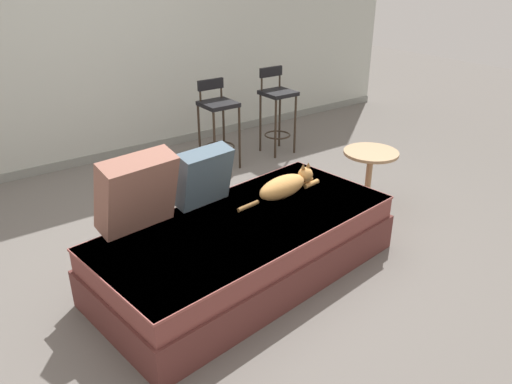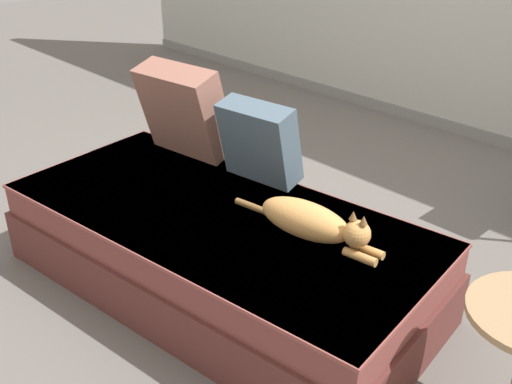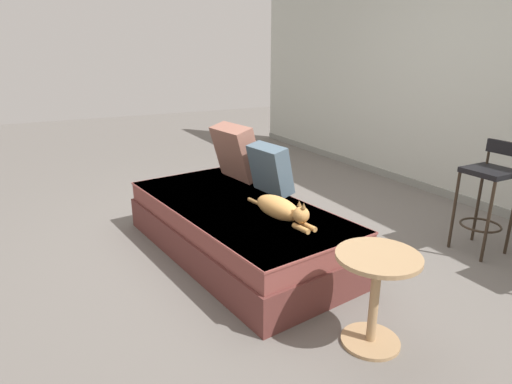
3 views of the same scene
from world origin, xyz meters
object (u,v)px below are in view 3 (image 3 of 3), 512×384
object	(u,v)px
couch	(236,228)
throw_pillow_corner	(236,152)
throw_pillow_middle	(270,169)
cat	(280,209)
bar_stool_near_window	(488,188)
side_table	(376,287)

from	to	relation	value
couch	throw_pillow_corner	bearing A→B (deg)	153.54
throw_pillow_middle	cat	distance (m)	0.59
bar_stool_near_window	couch	bearing A→B (deg)	-116.72
couch	cat	world-z (taller)	cat
bar_stool_near_window	side_table	size ratio (longest dim) A/B	1.64
cat	bar_stool_near_window	size ratio (longest dim) A/B	0.85
cat	throw_pillow_corner	bearing A→B (deg)	171.31
throw_pillow_corner	side_table	xyz separation A→B (m)	(1.94, -0.12, -0.31)
couch	side_table	xyz separation A→B (m)	(1.35, 0.17, 0.14)
throw_pillow_corner	throw_pillow_middle	distance (m)	0.51
throw_pillow_corner	bar_stool_near_window	size ratio (longest dim) A/B	0.57
throw_pillow_middle	bar_stool_near_window	bearing A→B (deg)	54.76
couch	bar_stool_near_window	bearing A→B (deg)	63.28
throw_pillow_corner	cat	size ratio (longest dim) A/B	0.67
throw_pillow_middle	cat	xyz separation A→B (m)	(0.53, -0.22, -0.13)
throw_pillow_corner	side_table	distance (m)	1.97
cat	bar_stool_near_window	distance (m)	1.65
couch	bar_stool_near_window	xyz separation A→B (m)	(0.87, 1.73, 0.31)
throw_pillow_middle	side_table	world-z (taller)	throw_pillow_middle
throw_pillow_middle	cat	size ratio (longest dim) A/B	0.55
throw_pillow_corner	cat	distance (m)	1.06
bar_stool_near_window	throw_pillow_middle	bearing A→B (deg)	-125.24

